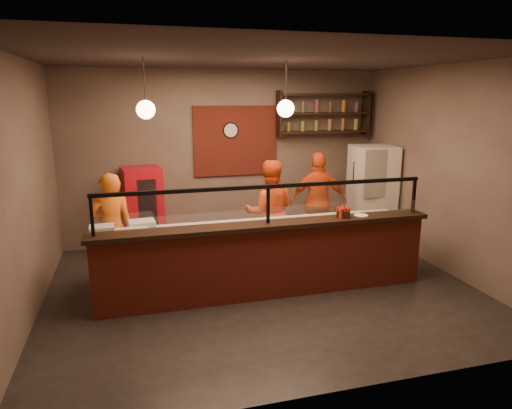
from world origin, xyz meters
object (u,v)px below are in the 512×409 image
object	(u,v)px
condiment_caddy	(343,214)
pepper_mill	(413,207)
cook_left	(112,229)
cook_mid	(269,213)
red_cooler	(143,210)
fridge	(371,195)
cook_right	(318,202)
pizza_dough	(327,221)
wall_clock	(231,130)

from	to	relation	value
condiment_caddy	pepper_mill	world-z (taller)	pepper_mill
cook_left	cook_mid	world-z (taller)	cook_mid
cook_mid	red_cooler	xyz separation A→B (m)	(-1.98, 1.18, -0.11)
condiment_caddy	pepper_mill	bearing A→B (deg)	-2.56
cook_left	fridge	xyz separation A→B (m)	(4.65, 0.78, 0.09)
cook_right	pizza_dough	xyz separation A→B (m)	(-0.41, -1.28, 0.02)
cook_mid	fridge	xyz separation A→B (m)	(2.19, 0.60, 0.05)
fridge	red_cooler	world-z (taller)	fridge
cook_mid	condiment_caddy	xyz separation A→B (m)	(0.70, -1.26, 0.25)
wall_clock	pepper_mill	size ratio (longest dim) A/B	1.58
cook_mid	pizza_dough	size ratio (longest dim) A/B	3.77
cook_right	condiment_caddy	xyz separation A→B (m)	(-0.34, -1.68, 0.22)
pizza_dough	wall_clock	bearing A→B (deg)	111.81
cook_mid	condiment_caddy	size ratio (longest dim) A/B	9.72
cook_right	fridge	world-z (taller)	fridge
pepper_mill	pizza_dough	bearing A→B (deg)	158.83
cook_mid	cook_right	size ratio (longest dim) A/B	0.98
cook_left	pepper_mill	distance (m)	4.41
wall_clock	cook_mid	bearing A→B (deg)	-78.36
condiment_caddy	pizza_dough	bearing A→B (deg)	99.37
cook_mid	cook_right	distance (m)	1.13
red_cooler	pizza_dough	size ratio (longest dim) A/B	3.31
red_cooler	wall_clock	bearing A→B (deg)	2.08
wall_clock	cook_mid	distance (m)	1.96
cook_mid	pizza_dough	world-z (taller)	cook_mid
cook_right	condiment_caddy	bearing A→B (deg)	89.67
cook_right	wall_clock	bearing A→B (deg)	-27.21
cook_left	fridge	world-z (taller)	fridge
cook_left	fridge	distance (m)	4.72
pizza_dough	pepper_mill	distance (m)	1.27
fridge	pepper_mill	bearing A→B (deg)	-93.29
cook_left	pizza_dough	size ratio (longest dim) A/B	3.62
cook_right	condiment_caddy	distance (m)	1.73
red_cooler	pepper_mill	world-z (taller)	red_cooler
cook_right	cook_left	bearing A→B (deg)	20.93
cook_left	red_cooler	xyz separation A→B (m)	(0.48, 1.36, -0.07)
fridge	pizza_dough	bearing A→B (deg)	-128.34
cook_left	cook_right	xyz separation A→B (m)	(3.50, 0.60, 0.05)
wall_clock	red_cooler	world-z (taller)	wall_clock
wall_clock	cook_mid	size ratio (longest dim) A/B	0.17
wall_clock	cook_right	distance (m)	2.11
wall_clock	fridge	bearing A→B (deg)	-19.68
fridge	pizza_dough	world-z (taller)	fridge
cook_mid	condiment_caddy	distance (m)	1.46
cook_left	pizza_dough	distance (m)	3.17
cook_left	fridge	size ratio (longest dim) A/B	0.91
cook_left	pizza_dough	world-z (taller)	cook_left
cook_mid	condiment_caddy	world-z (taller)	cook_mid
wall_clock	cook_right	xyz separation A→B (m)	(1.35, -1.07, -1.22)
fridge	red_cooler	size ratio (longest dim) A/B	1.21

